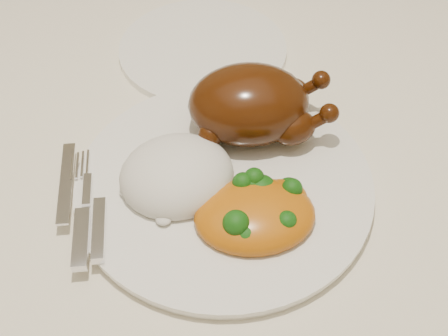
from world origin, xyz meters
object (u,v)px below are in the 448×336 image
object	(u,v)px
dining_table	(173,227)
side_plate	(203,50)
dinner_plate	(224,185)
roast_chicken	(253,105)

from	to	relation	value
dining_table	side_plate	distance (m)	0.23
dining_table	dinner_plate	world-z (taller)	dinner_plate
dining_table	side_plate	size ratio (longest dim) A/B	7.56
side_plate	dinner_plate	bearing A→B (deg)	-103.69
dinner_plate	roast_chicken	size ratio (longest dim) A/B	1.76
side_plate	roast_chicken	distance (m)	0.17
dining_table	side_plate	world-z (taller)	side_plate
dinner_plate	side_plate	bearing A→B (deg)	76.31
dinner_plate	side_plate	distance (m)	0.23
dining_table	side_plate	xyz separation A→B (m)	(0.10, 0.18, 0.11)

